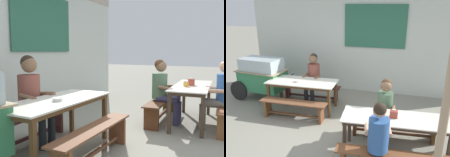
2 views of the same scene
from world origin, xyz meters
TOP-DOWN VIEW (x-y plane):
  - ground_plane at (0.00, 0.00)m, footprint 40.00×40.00m
  - backdrop_wall at (0.01, 2.68)m, footprint 6.87×0.23m
  - dining_table_far at (-1.12, 0.95)m, footprint 1.75×0.79m
  - dining_table_near at (1.22, -0.42)m, footprint 1.88×0.76m
  - bench_far_back at (-1.14, 1.54)m, footprint 1.69×0.32m
  - bench_far_front at (-1.11, 0.36)m, footprint 1.61×0.34m
  - bench_near_back at (1.18, 0.17)m, footprint 1.79×0.42m
  - person_right_near_table at (1.00, 0.08)m, footprint 0.41×0.56m
  - person_near_front at (0.98, -0.95)m, footprint 0.46×0.59m
  - person_center_facing at (-1.04, 1.48)m, footprint 0.45×0.57m
  - tissue_box at (1.18, -0.40)m, footprint 0.13×0.11m
  - condiment_jar at (0.97, -0.35)m, footprint 0.09×0.09m
  - soup_bowl at (-1.21, 0.86)m, footprint 0.13×0.13m

SIDE VIEW (x-z plane):
  - ground_plane at x=0.00m, z-range 0.00..0.00m
  - bench_far_front at x=-1.11m, z-range 0.07..0.51m
  - bench_far_back at x=-1.14m, z-range 0.08..0.51m
  - bench_near_back at x=1.18m, z-range 0.08..0.51m
  - dining_table_near at x=1.22m, z-range 0.30..1.04m
  - dining_table_far at x=-1.12m, z-range 0.30..1.05m
  - person_right_near_table at x=1.00m, z-range 0.08..1.32m
  - person_near_front at x=0.98m, z-range 0.08..1.34m
  - person_center_facing at x=-1.04m, z-range 0.09..1.43m
  - soup_bowl at x=-1.21m, z-range 0.75..0.79m
  - condiment_jar at x=0.97m, z-range 0.74..0.85m
  - tissue_box at x=1.18m, z-range 0.74..0.88m
  - backdrop_wall at x=0.01m, z-range 0.07..3.06m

